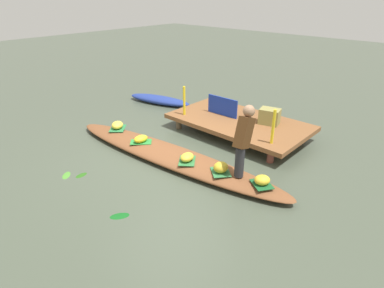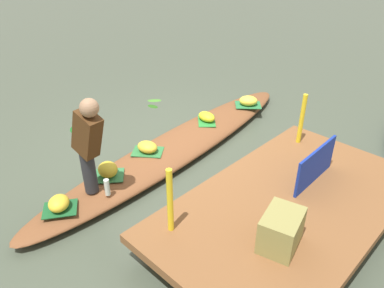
# 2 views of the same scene
# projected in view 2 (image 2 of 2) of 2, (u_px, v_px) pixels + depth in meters

# --- Properties ---
(canal_water) EXTENTS (40.00, 40.00, 0.00)m
(canal_water) POSITION_uv_depth(u_px,v_px,m) (180.00, 151.00, 5.57)
(canal_water) COLOR #444D3E
(canal_water) RESTS_ON ground
(dock_platform) EXTENTS (3.20, 1.80, 0.35)m
(dock_platform) POSITION_uv_depth(u_px,v_px,m) (289.00, 204.00, 4.03)
(dock_platform) COLOR brown
(dock_platform) RESTS_ON ground
(vendor_boat) EXTENTS (5.35, 1.30, 0.20)m
(vendor_boat) POSITION_uv_depth(u_px,v_px,m) (180.00, 145.00, 5.52)
(vendor_boat) COLOR brown
(vendor_boat) RESTS_ON ground
(leaf_mat_0) EXTENTS (0.47, 0.45, 0.01)m
(leaf_mat_0) POSITION_uv_depth(u_px,v_px,m) (60.00, 209.00, 4.10)
(leaf_mat_0) COLOR #19562A
(leaf_mat_0) RESTS_ON vendor_boat
(banana_bunch_0) EXTENTS (0.34, 0.34, 0.16)m
(banana_bunch_0) POSITION_uv_depth(u_px,v_px,m) (59.00, 203.00, 4.06)
(banana_bunch_0) COLOR yellow
(banana_bunch_0) RESTS_ON vendor_boat
(leaf_mat_1) EXTENTS (0.54, 0.55, 0.01)m
(leaf_mat_1) POSITION_uv_depth(u_px,v_px,m) (248.00, 105.00, 6.53)
(leaf_mat_1) COLOR #297440
(leaf_mat_1) RESTS_ON vendor_boat
(banana_bunch_1) EXTENTS (0.40, 0.41, 0.17)m
(banana_bunch_1) POSITION_uv_depth(u_px,v_px,m) (248.00, 101.00, 6.48)
(banana_bunch_1) COLOR yellow
(banana_bunch_1) RESTS_ON vendor_boat
(leaf_mat_2) EXTENTS (0.50, 0.50, 0.01)m
(leaf_mat_2) POSITION_uv_depth(u_px,v_px,m) (207.00, 121.00, 5.99)
(leaf_mat_2) COLOR #2A8436
(leaf_mat_2) RESTS_ON vendor_boat
(banana_bunch_2) EXTENTS (0.24, 0.33, 0.15)m
(banana_bunch_2) POSITION_uv_depth(u_px,v_px,m) (207.00, 117.00, 5.95)
(banana_bunch_2) COLOR yellow
(banana_bunch_2) RESTS_ON vendor_boat
(leaf_mat_3) EXTENTS (0.49, 0.48, 0.01)m
(leaf_mat_3) POSITION_uv_depth(u_px,v_px,m) (109.00, 176.00, 4.66)
(leaf_mat_3) COLOR #2F6F3E
(leaf_mat_3) RESTS_ON vendor_boat
(banana_bunch_3) EXTENTS (0.30, 0.32, 0.19)m
(banana_bunch_3) POSITION_uv_depth(u_px,v_px,m) (108.00, 169.00, 4.61)
(banana_bunch_3) COLOR gold
(banana_bunch_3) RESTS_ON vendor_boat
(leaf_mat_4) EXTENTS (0.49, 0.51, 0.01)m
(leaf_mat_4) POSITION_uv_depth(u_px,v_px,m) (148.00, 152.00, 5.16)
(leaf_mat_4) COLOR #2E7239
(leaf_mat_4) RESTS_ON vendor_boat
(banana_bunch_4) EXTENTS (0.29, 0.34, 0.15)m
(banana_bunch_4) POSITION_uv_depth(u_px,v_px,m) (147.00, 147.00, 5.12)
(banana_bunch_4) COLOR gold
(banana_bunch_4) RESTS_ON vendor_boat
(vendor_person) EXTENTS (0.22, 0.45, 1.24)m
(vendor_person) POSITION_uv_depth(u_px,v_px,m) (88.00, 142.00, 4.01)
(vendor_person) COLOR #28282D
(vendor_person) RESTS_ON vendor_boat
(water_bottle) EXTENTS (0.06, 0.06, 0.21)m
(water_bottle) POSITION_uv_depth(u_px,v_px,m) (107.00, 187.00, 4.28)
(water_bottle) COLOR silver
(water_bottle) RESTS_ON vendor_boat
(market_banner) EXTENTS (0.84, 0.05, 0.44)m
(market_banner) POSITION_uv_depth(u_px,v_px,m) (316.00, 165.00, 4.20)
(market_banner) COLOR #162F98
(market_banner) RESTS_ON dock_platform
(railing_post_west) EXTENTS (0.06, 0.06, 0.71)m
(railing_post_west) POSITION_uv_depth(u_px,v_px,m) (302.00, 119.00, 4.93)
(railing_post_west) COLOR yellow
(railing_post_west) RESTS_ON dock_platform
(railing_post_east) EXTENTS (0.06, 0.06, 0.71)m
(railing_post_east) POSITION_uv_depth(u_px,v_px,m) (170.00, 201.00, 3.45)
(railing_post_east) COLOR yellow
(railing_post_east) RESTS_ON dock_platform
(produce_crate) EXTENTS (0.51, 0.42, 0.35)m
(produce_crate) POSITION_uv_depth(u_px,v_px,m) (281.00, 230.00, 3.36)
(produce_crate) COLOR olive
(produce_crate) RESTS_ON dock_platform
(drifting_plant_0) EXTENTS (0.15, 0.24, 0.01)m
(drifting_plant_0) POSITION_uv_depth(u_px,v_px,m) (153.00, 106.00, 6.97)
(drifting_plant_0) COLOR #265A17
(drifting_plant_0) RESTS_ON ground
(drifting_plant_1) EXTENTS (0.29, 0.33, 0.01)m
(drifting_plant_1) POSITION_uv_depth(u_px,v_px,m) (75.00, 129.00, 6.18)
(drifting_plant_1) COLOR #12581A
(drifting_plant_1) RESTS_ON ground
(drifting_plant_2) EXTENTS (0.29, 0.28, 0.01)m
(drifting_plant_2) POSITION_uv_depth(u_px,v_px,m) (154.00, 100.00, 7.21)
(drifting_plant_2) COLOR #46892C
(drifting_plant_2) RESTS_ON ground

